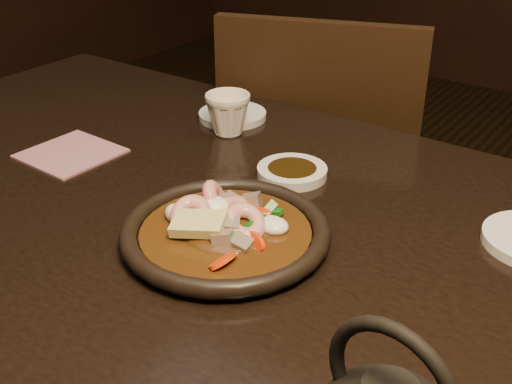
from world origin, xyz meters
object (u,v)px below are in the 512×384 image
Objects in this scene: plate at (226,233)px; tea_cup at (228,113)px; chair at (322,189)px; table at (234,289)px.

tea_cup reaches higher than plate.
chair reaches higher than plate.
tea_cup is (-0.00, -0.34, 0.30)m from chair.
chair is at bearing 108.79° from plate.
table is at bearing 89.78° from chair.
plate is 3.40× the size of tea_cup.
plate is at bearing 89.18° from chair.
tea_cup is (-0.22, 0.27, 0.12)m from table.
chair is at bearing 89.93° from tea_cup.
plate is (0.21, -0.62, 0.27)m from chair.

